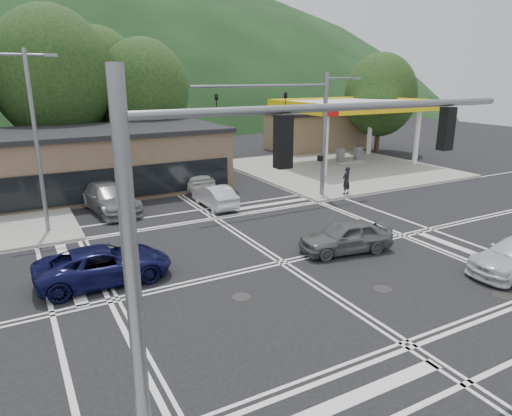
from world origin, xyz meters
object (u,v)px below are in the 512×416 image
car_queue_b (192,177)px  car_northbound (110,198)px  car_grey_center (346,236)px  car_queue_a (215,196)px  pedestrian (346,181)px  car_blue_west (104,264)px

car_queue_b → car_northbound: (-6.30, -2.99, -0.00)m
car_grey_center → car_queue_a: size_ratio=1.05×
car_grey_center → car_northbound: 14.31m
car_grey_center → car_northbound: size_ratio=0.76×
car_queue_b → pedestrian: size_ratio=2.62×
car_grey_center → car_queue_a: car_grey_center is taller
car_northbound → pedestrian: pedestrian is taller
car_grey_center → pedestrian: (6.43, 7.80, 0.34)m
car_blue_west → pedestrian: pedestrian is taller
car_grey_center → car_queue_a: (-2.22, 9.75, -0.06)m
car_northbound → pedestrian: 15.07m
car_northbound → car_queue_b: bearing=17.7°
car_blue_west → car_queue_b: 15.31m
pedestrian → car_queue_b: bearing=-52.9°
car_blue_west → pedestrian: (16.73, 5.75, 0.36)m
car_northbound → pedestrian: bearing=-23.1°
car_queue_a → car_northbound: bearing=-20.0°
car_queue_a → pedestrian: size_ratio=2.21×
car_blue_west → car_northbound: size_ratio=0.90×
car_blue_west → car_queue_a: (8.08, 7.70, -0.04)m
car_queue_b → pedestrian: 10.80m
car_blue_west → pedestrian: size_ratio=2.78×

